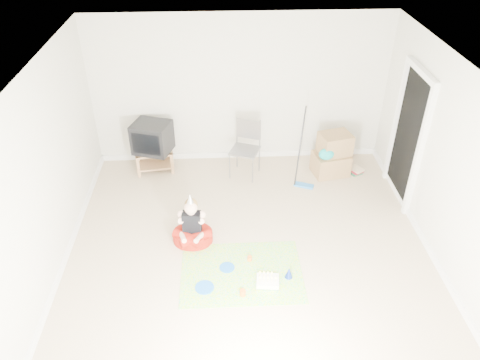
{
  "coord_description": "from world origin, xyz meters",
  "views": [
    {
      "loc": [
        -0.36,
        -4.85,
        4.47
      ],
      "look_at": [
        -0.1,
        0.4,
        0.9
      ],
      "focal_mm": 35.0,
      "sensor_mm": 36.0,
      "label": 1
    }
  ],
  "objects_px": {
    "seated_woman": "(192,231)",
    "tv_stand": "(155,158)",
    "crt_tv": "(152,137)",
    "folding_chair": "(245,151)",
    "birthday_cake": "(268,282)",
    "cardboard_boxes": "(332,155)"
  },
  "relations": [
    {
      "from": "crt_tv",
      "to": "cardboard_boxes",
      "type": "xyz_separation_m",
      "value": [
        3.04,
        -0.24,
        -0.3
      ]
    },
    {
      "from": "folding_chair",
      "to": "birthday_cake",
      "type": "bearing_deg",
      "value": -86.68
    },
    {
      "from": "crt_tv",
      "to": "birthday_cake",
      "type": "xyz_separation_m",
      "value": [
        1.7,
        -2.78,
        -0.61
      ]
    },
    {
      "from": "birthday_cake",
      "to": "folding_chair",
      "type": "bearing_deg",
      "value": 93.32
    },
    {
      "from": "folding_chair",
      "to": "seated_woman",
      "type": "bearing_deg",
      "value": -116.49
    },
    {
      "from": "crt_tv",
      "to": "folding_chair",
      "type": "relative_size",
      "value": 0.61
    },
    {
      "from": "tv_stand",
      "to": "cardboard_boxes",
      "type": "bearing_deg",
      "value": -4.5
    },
    {
      "from": "tv_stand",
      "to": "crt_tv",
      "type": "relative_size",
      "value": 1.13
    },
    {
      "from": "tv_stand",
      "to": "crt_tv",
      "type": "bearing_deg",
      "value": 108.43
    },
    {
      "from": "seated_woman",
      "to": "birthday_cake",
      "type": "bearing_deg",
      "value": -42.08
    },
    {
      "from": "folding_chair",
      "to": "seated_woman",
      "type": "relative_size",
      "value": 1.22
    },
    {
      "from": "tv_stand",
      "to": "seated_woman",
      "type": "relative_size",
      "value": 0.83
    },
    {
      "from": "tv_stand",
      "to": "seated_woman",
      "type": "bearing_deg",
      "value": -69.36
    },
    {
      "from": "cardboard_boxes",
      "to": "birthday_cake",
      "type": "xyz_separation_m",
      "value": [
        -1.34,
        -2.54,
        -0.31
      ]
    },
    {
      "from": "folding_chair",
      "to": "birthday_cake",
      "type": "distance_m",
      "value": 2.6
    },
    {
      "from": "seated_woman",
      "to": "tv_stand",
      "type": "bearing_deg",
      "value": 110.64
    },
    {
      "from": "cardboard_boxes",
      "to": "birthday_cake",
      "type": "bearing_deg",
      "value": -117.83
    },
    {
      "from": "crt_tv",
      "to": "cardboard_boxes",
      "type": "relative_size",
      "value": 0.81
    },
    {
      "from": "birthday_cake",
      "to": "crt_tv",
      "type": "bearing_deg",
      "value": 121.36
    },
    {
      "from": "birthday_cake",
      "to": "cardboard_boxes",
      "type": "bearing_deg",
      "value": 62.17
    },
    {
      "from": "tv_stand",
      "to": "folding_chair",
      "type": "relative_size",
      "value": 0.69
    },
    {
      "from": "tv_stand",
      "to": "seated_woman",
      "type": "xyz_separation_m",
      "value": [
        0.71,
        -1.9,
        -0.06
      ]
    }
  ]
}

